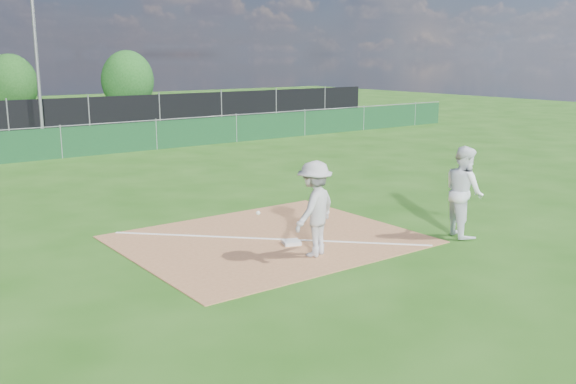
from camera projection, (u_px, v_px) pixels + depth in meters
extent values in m
plane|color=#1F4F11|center=(111.00, 178.00, 21.02)|extent=(90.00, 90.00, 0.00)
cube|color=#9C653E|center=(269.00, 239.00, 13.97)|extent=(6.00, 5.00, 0.02)
cube|color=white|center=(269.00, 239.00, 13.96)|extent=(5.01, 5.01, 0.01)
cube|color=#0F371A|center=(61.00, 143.00, 24.81)|extent=(44.00, 0.05, 1.20)
cube|color=black|center=(8.00, 119.00, 31.02)|extent=(46.00, 0.04, 1.80)
cylinder|color=slate|center=(36.00, 54.00, 31.01)|extent=(0.16, 0.16, 8.00)
cube|color=silver|center=(291.00, 242.00, 13.59)|extent=(0.46, 0.46, 0.07)
imported|color=#B7B7BA|center=(315.00, 209.00, 12.67)|extent=(1.41, 1.12, 1.90)
sphere|color=white|center=(258.00, 213.00, 11.71)|extent=(0.08, 0.08, 0.08)
imported|color=white|center=(464.00, 191.00, 14.08)|extent=(1.10, 1.21, 2.02)
imported|color=black|center=(85.00, 111.00, 38.17)|extent=(4.44, 1.90, 1.27)
cylinder|color=#382316|center=(13.00, 108.00, 41.82)|extent=(0.24, 0.24, 1.13)
ellipsoid|color=#164313|center=(11.00, 84.00, 41.51)|extent=(3.39, 3.39, 3.90)
cylinder|color=#382316|center=(129.00, 104.00, 44.72)|extent=(0.24, 0.24, 1.20)
ellipsoid|color=#164B15|center=(128.00, 81.00, 44.39)|extent=(3.59, 3.59, 4.13)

